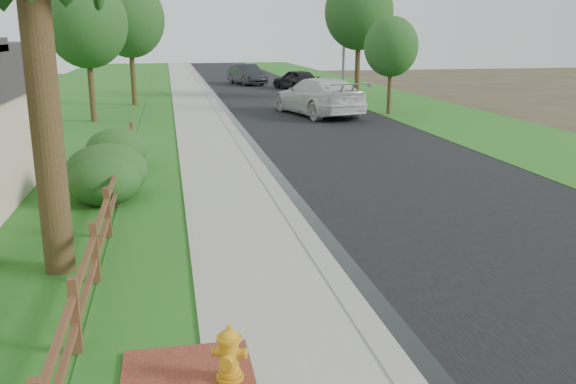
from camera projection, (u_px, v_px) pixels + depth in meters
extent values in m
plane|color=#3D3321|center=(348.00, 344.00, 8.38)|extent=(120.00, 120.00, 0.00)
cube|color=black|center=(268.00, 94.00, 42.45)|extent=(8.00, 90.00, 0.02)
cube|color=gray|center=(207.00, 94.00, 41.65)|extent=(0.40, 90.00, 0.12)
cube|color=black|center=(213.00, 95.00, 41.73)|extent=(0.50, 90.00, 0.00)
cube|color=gray|center=(188.00, 95.00, 41.41)|extent=(2.20, 90.00, 0.10)
cube|color=#27621C|center=(160.00, 95.00, 41.06)|extent=(1.60, 90.00, 0.06)
cube|color=#27621C|center=(79.00, 97.00, 40.10)|extent=(9.00, 90.00, 0.04)
cube|color=#27621C|center=(363.00, 92.00, 43.73)|extent=(6.00, 90.00, 0.04)
cube|color=#4E2A1A|center=(75.00, 318.00, 7.95)|extent=(0.12, 0.12, 1.10)
cube|color=#4E2A1A|center=(95.00, 254.00, 10.22)|extent=(0.12, 0.12, 1.10)
cube|color=#4E2A1A|center=(108.00, 214.00, 12.50)|extent=(0.12, 0.12, 1.10)
cube|color=#4E2A1A|center=(117.00, 186.00, 14.78)|extent=(0.12, 0.12, 1.10)
cube|color=#4E2A1A|center=(123.00, 165.00, 17.06)|extent=(0.12, 0.12, 1.10)
cube|color=#4E2A1A|center=(128.00, 150.00, 19.33)|extent=(0.12, 0.12, 1.10)
cube|color=#4E2A1A|center=(132.00, 137.00, 21.61)|extent=(0.12, 0.12, 1.10)
cube|color=#4E2A1A|center=(61.00, 373.00, 6.83)|extent=(0.08, 2.35, 0.10)
cube|color=#4E2A1A|center=(58.00, 341.00, 6.73)|extent=(0.08, 2.35, 0.10)
cube|color=#4E2A1A|center=(87.00, 288.00, 9.11)|extent=(0.08, 2.35, 0.10)
cube|color=#4E2A1A|center=(85.00, 263.00, 9.01)|extent=(0.08, 2.35, 0.10)
cube|color=#4E2A1A|center=(103.00, 237.00, 11.39)|extent=(0.08, 2.35, 0.10)
cube|color=#4E2A1A|center=(101.00, 216.00, 11.29)|extent=(0.08, 2.35, 0.10)
cube|color=#4E2A1A|center=(113.00, 203.00, 13.66)|extent=(0.08, 2.35, 0.10)
cube|color=#4E2A1A|center=(112.00, 186.00, 13.56)|extent=(0.08, 2.35, 0.10)
cube|color=#4E2A1A|center=(120.00, 178.00, 15.94)|extent=(0.08, 2.35, 0.10)
cube|color=#4E2A1A|center=(119.00, 163.00, 15.84)|extent=(0.08, 2.35, 0.10)
cube|color=#4E2A1A|center=(126.00, 160.00, 18.22)|extent=(0.08, 2.35, 0.10)
cube|color=#4E2A1A|center=(125.00, 147.00, 18.12)|extent=(0.08, 2.35, 0.10)
cube|color=#4E2A1A|center=(130.00, 146.00, 20.50)|extent=(0.08, 2.35, 0.10)
cube|color=#4E2A1A|center=(129.00, 134.00, 20.40)|extent=(0.08, 2.35, 0.10)
cylinder|color=#342115|center=(46.00, 119.00, 10.20)|extent=(0.52, 0.52, 5.50)
cylinder|color=orange|center=(230.00, 377.00, 7.34)|extent=(0.33, 0.33, 0.06)
cylinder|color=orange|center=(230.00, 357.00, 7.28)|extent=(0.22, 0.22, 0.51)
cylinder|color=orange|center=(230.00, 372.00, 7.33)|extent=(0.27, 0.27, 0.05)
cylinder|color=orange|center=(229.00, 338.00, 7.21)|extent=(0.30, 0.30, 0.05)
ellipsoid|color=orange|center=(229.00, 337.00, 7.21)|extent=(0.24, 0.24, 0.18)
cylinder|color=orange|center=(229.00, 328.00, 7.18)|extent=(0.05, 0.05, 0.07)
cylinder|color=orange|center=(227.00, 362.00, 7.13)|extent=(0.18, 0.16, 0.15)
cylinder|color=orange|center=(216.00, 351.00, 7.28)|extent=(0.16, 0.15, 0.12)
cylinder|color=orange|center=(243.00, 353.00, 7.24)|extent=(0.16, 0.15, 0.12)
imported|color=silver|center=(318.00, 96.00, 31.24)|extent=(4.16, 7.03, 1.91)
imported|color=black|center=(296.00, 79.00, 45.42)|extent=(3.29, 4.69, 1.48)
imported|color=black|center=(247.00, 74.00, 49.69)|extent=(2.93, 5.19, 1.62)
cylinder|color=slate|center=(344.00, 35.00, 37.91)|extent=(0.16, 0.16, 8.03)
ellipsoid|color=#19461A|center=(105.00, 180.00, 15.00)|extent=(1.92, 1.92, 1.25)
ellipsoid|color=#19461A|center=(116.00, 150.00, 18.62)|extent=(1.91, 1.91, 1.33)
ellipsoid|color=#19461A|center=(107.00, 172.00, 15.54)|extent=(2.73, 2.73, 1.43)
cylinder|color=#342115|center=(91.00, 80.00, 28.62)|extent=(0.27, 0.27, 3.99)
ellipsoid|color=#19461A|center=(86.00, 23.00, 27.96)|extent=(3.73, 3.73, 4.11)
cylinder|color=#342115|center=(390.00, 85.00, 31.41)|extent=(0.21, 0.21, 3.02)
ellipsoid|color=#19461A|center=(391.00, 47.00, 30.92)|extent=(2.76, 2.76, 3.04)
cylinder|color=#342115|center=(133.00, 68.00, 35.17)|extent=(0.29, 0.29, 4.27)
ellipsoid|color=#19461A|center=(129.00, 19.00, 34.47)|extent=(3.95, 3.95, 4.34)
cylinder|color=#342115|center=(358.00, 62.00, 38.54)|extent=(0.32, 0.32, 4.72)
ellipsoid|color=#19461A|center=(359.00, 12.00, 37.76)|extent=(4.27, 4.27, 4.70)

